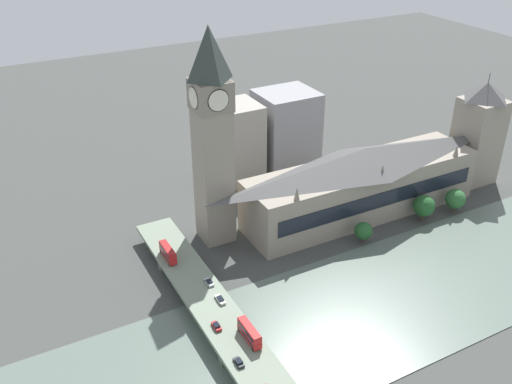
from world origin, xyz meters
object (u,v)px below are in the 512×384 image
double_decker_bus_rear (168,252)px  clock_tower (212,134)px  road_bridge (238,345)px  car_southbound_lead (209,282)px  car_northbound_lead (239,362)px  car_northbound_tail (220,299)px  victoria_tower (478,133)px  parliament_hall (362,181)px  double_decker_bus_mid (249,333)px  car_northbound_mid (216,326)px

double_decker_bus_rear → clock_tower: bearing=-61.7°
road_bridge → car_southbound_lead: car_southbound_lead is taller
car_northbound_lead → car_northbound_tail: (25.75, -6.52, -0.02)m
clock_tower → victoria_tower: (-10.78, -121.03, -19.90)m
car_northbound_lead → car_northbound_tail: 26.56m
clock_tower → car_southbound_lead: clock_tower is taller
parliament_hall → double_decker_bus_rear: size_ratio=9.52×
clock_tower → car_southbound_lead: 50.94m
double_decker_bus_rear → car_northbound_lead: (-54.45, 0.33, -1.85)m
double_decker_bus_mid → car_northbound_lead: 9.82m
car_northbound_mid → victoria_tower: bearing=-74.2°
victoria_tower → double_decker_bus_rear: bearing=90.8°
road_bridge → victoria_tower: bearing=-71.0°
parliament_hall → clock_tower: (10.84, 59.29, 28.35)m
car_northbound_tail → car_southbound_lead: bearing=-2.8°
car_northbound_tail → car_northbound_mid: bearing=149.7°
double_decker_bus_rear → car_northbound_tail: bearing=-167.8°
double_decker_bus_mid → car_southbound_lead: bearing=-0.4°
clock_tower → car_northbound_tail: clock_tower is taller
victoria_tower → road_bridge: victoria_tower is taller
road_bridge → car_northbound_mid: (7.96, 2.96, 1.87)m
double_decker_bus_rear → car_southbound_lead: size_ratio=2.44×
double_decker_bus_rear → car_northbound_lead: 54.49m
victoria_tower → car_northbound_lead: 156.41m
road_bridge → car_northbound_tail: 18.54m
parliament_hall → double_decker_bus_mid: size_ratio=9.43×
parliament_hall → car_northbound_tail: (-30.60, 76.77, -7.40)m
double_decker_bus_rear → car_northbound_lead: double_decker_bus_rear is taller
double_decker_bus_mid → double_decker_bus_rear: size_ratio=1.01×
parliament_hall → car_northbound_tail: parliament_hall is taller
clock_tower → car_northbound_tail: (-41.44, 17.47, -35.75)m
parliament_hall → double_decker_bus_mid: 91.28m
clock_tower → car_southbound_lead: (-32.01, 17.01, -35.79)m
victoria_tower → car_northbound_mid: (-40.90, 144.48, -15.82)m
victoria_tower → clock_tower: bearing=84.9°
clock_tower → victoria_tower: size_ratio=1.62×
clock_tower → road_bridge: (-59.64, 20.49, -37.58)m
car_northbound_lead → car_northbound_tail: bearing=-14.2°
parliament_hall → car_northbound_tail: size_ratio=20.64×
car_southbound_lead → victoria_tower: bearing=-81.3°
parliament_hall → double_decker_bus_mid: (-49.51, 76.49, -5.51)m
clock_tower → double_decker_bus_rear: 43.24m
car_northbound_mid → car_southbound_lead: (19.67, -6.44, -0.08)m
victoria_tower → double_decker_bus_rear: victoria_tower is taller
car_northbound_mid → parliament_hall: bearing=-63.7°
double_decker_bus_mid → car_northbound_mid: 10.85m
parliament_hall → car_southbound_lead: (-21.17, 76.30, -7.44)m
car_northbound_tail → car_northbound_lead: bearing=165.8°
victoria_tower → car_southbound_lead: bearing=98.7°
victoria_tower → double_decker_bus_rear: (-1.95, 144.69, -13.98)m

